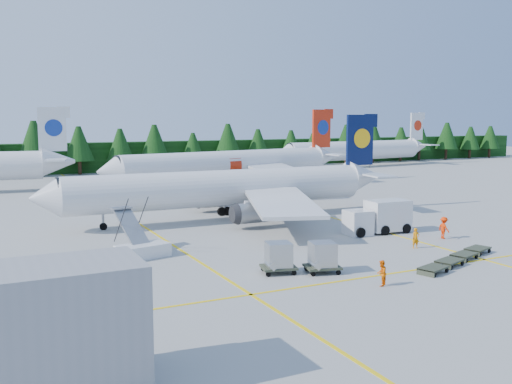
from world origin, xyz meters
name	(u,v)px	position (x,y,z in m)	size (l,w,h in m)	color
ground	(373,252)	(0.00, 0.00, 0.00)	(320.00, 320.00, 0.00)	#A2A19C
taxi_stripe_a	(141,225)	(-14.00, 20.00, 0.01)	(0.25, 120.00, 0.01)	yellow
taxi_stripe_b	(308,211)	(6.00, 20.00, 0.01)	(0.25, 120.00, 0.01)	yellow
taxi_stripe_cross	(424,269)	(0.00, -6.00, 0.01)	(80.00, 0.25, 0.01)	yellow
treeline_hedge	(129,156)	(0.00, 82.00, 3.00)	(220.00, 4.00, 6.00)	black
terminal_building	(66,328)	(-26.00, -14.00, 2.60)	(6.00, 4.00, 5.20)	gray
airliner_navy	(216,189)	(-6.16, 18.97, 3.40)	(38.82, 31.96, 11.29)	silver
airliner_red	(225,165)	(5.39, 43.65, 3.73)	(42.28, 34.47, 12.40)	silver
airliner_far_right	(351,150)	(46.49, 68.07, 3.84)	(42.05, 7.85, 12.23)	silver
airstairs	(141,247)	(-17.52, 6.71, 0.78)	(4.35, 5.91, 3.59)	silver
service_truck	(377,217)	(5.09, 5.98, 1.53)	(6.55, 2.72, 3.10)	silver
dolly_train	(457,257)	(3.43, -5.73, 0.41)	(10.03, 4.94, 0.13)	#353C2C
uld_pair	(301,256)	(-8.69, -3.02, 1.25)	(5.61, 3.63, 1.85)	#353C2C
crew_a	(416,238)	(3.95, -0.61, 0.86)	(0.63, 0.41, 1.72)	orange
crew_b	(381,273)	(-5.57, -8.05, 0.85)	(0.83, 0.65, 1.70)	#F46305
crew_c	(444,228)	(8.90, 1.25, 1.00)	(0.83, 0.56, 2.00)	#EB2F04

